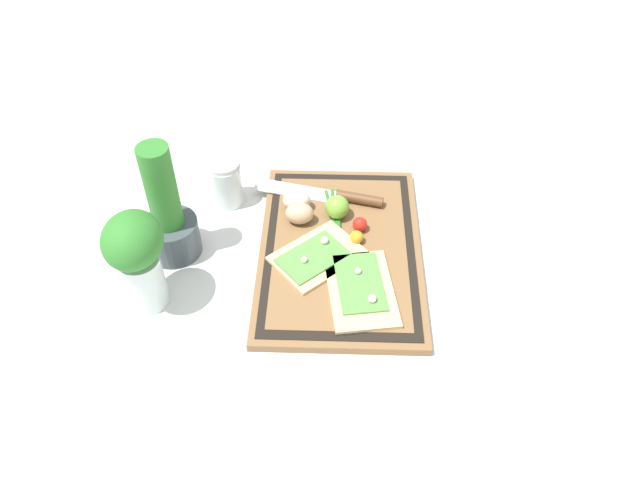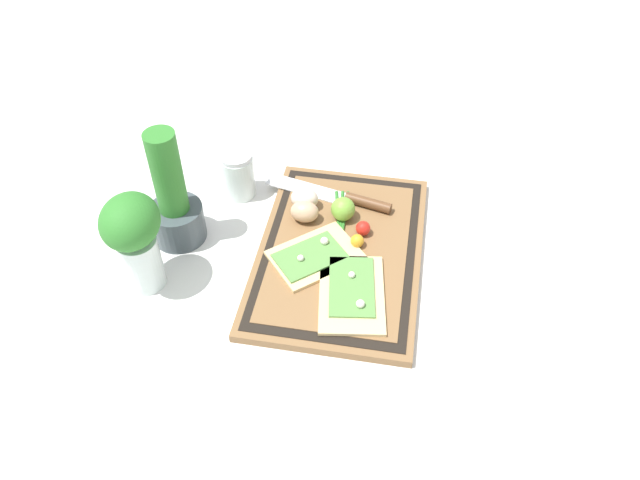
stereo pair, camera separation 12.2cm
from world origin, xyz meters
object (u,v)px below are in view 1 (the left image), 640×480
at_px(lime, 337,207).
at_px(herb_glass, 137,255).
at_px(egg_brown, 299,213).
at_px(cherry_tomato_red, 360,224).
at_px(pizza_slice_near, 361,288).
at_px(herb_pot, 168,220).
at_px(sauce_jar, 226,185).
at_px(pizza_slice_far, 317,256).
at_px(knife, 339,196).
at_px(egg_pink, 297,200).
at_px(cherry_tomato_yellow, 357,237).

distance_m(lime, herb_glass, 0.42).
height_order(egg_brown, cherry_tomato_red, egg_brown).
relative_size(pizza_slice_near, lime, 4.02).
bearing_deg(herb_pot, lime, -74.01).
height_order(sauce_jar, herb_glass, herb_glass).
bearing_deg(herb_glass, pizza_slice_far, -72.19).
relative_size(pizza_slice_near, herb_glass, 0.97).
relative_size(knife, herb_glass, 1.36).
height_order(knife, lime, lime).
xyz_separation_m(egg_pink, cherry_tomato_red, (-0.06, -0.13, -0.01)).
bearing_deg(cherry_tomato_yellow, cherry_tomato_red, -11.10).
relative_size(lime, herb_glass, 0.24).
bearing_deg(egg_pink, egg_brown, -168.88).
bearing_deg(pizza_slice_near, egg_pink, 30.51).
xyz_separation_m(lime, herb_glass, (-0.22, 0.35, 0.08)).
relative_size(herb_pot, herb_glass, 1.23).
height_order(pizza_slice_near, pizza_slice_far, same).
relative_size(pizza_slice_far, egg_brown, 3.49).
bearing_deg(sauce_jar, egg_pink, -104.91).
relative_size(sauce_jar, herb_glass, 0.51).
bearing_deg(egg_pink, sauce_jar, 75.09).
bearing_deg(pizza_slice_near, sauce_jar, 47.29).
bearing_deg(herb_glass, pizza_slice_near, -87.21).
bearing_deg(pizza_slice_near, cherry_tomato_red, -0.09).
distance_m(egg_pink, herb_pot, 0.27).
relative_size(pizza_slice_far, lime, 4.07).
bearing_deg(sauce_jar, knife, -92.11).
bearing_deg(cherry_tomato_red, sauce_jar, 70.38).
bearing_deg(egg_brown, egg_pink, 11.12).
bearing_deg(pizza_slice_far, lime, -17.55).
bearing_deg(pizza_slice_far, herb_pot, 84.44).
distance_m(lime, cherry_tomato_yellow, 0.09).
xyz_separation_m(herb_pot, sauce_jar, (0.16, -0.09, -0.04)).
relative_size(knife, egg_pink, 4.84).
height_order(pizza_slice_far, cherry_tomato_red, cherry_tomato_red).
bearing_deg(sauce_jar, herb_glass, 159.19).
relative_size(lime, cherry_tomato_yellow, 1.86).
height_order(pizza_slice_near, lime, lime).
relative_size(lime, sauce_jar, 0.47).
height_order(pizza_slice_far, knife, pizza_slice_far).
height_order(egg_pink, lime, lime).
distance_m(egg_pink, cherry_tomato_yellow, 0.16).
distance_m(egg_brown, cherry_tomato_yellow, 0.13).
distance_m(egg_pink, lime, 0.09).
bearing_deg(knife, egg_brown, 131.76).
bearing_deg(sauce_jar, pizza_slice_far, -132.43).
height_order(pizza_slice_near, cherry_tomato_yellow, cherry_tomato_yellow).
distance_m(egg_brown, herb_pot, 0.26).
xyz_separation_m(pizza_slice_far, herb_glass, (-0.10, 0.31, 0.10)).
xyz_separation_m(knife, egg_pink, (-0.03, 0.09, 0.01)).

